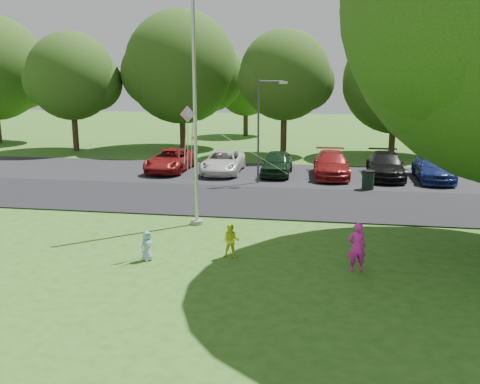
% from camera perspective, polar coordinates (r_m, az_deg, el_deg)
% --- Properties ---
extents(ground, '(120.00, 120.00, 0.00)m').
position_cam_1_polar(ground, '(16.07, 3.38, -8.95)').
color(ground, '#2C5E18').
rests_on(ground, ground).
extents(park_road, '(60.00, 6.00, 0.06)m').
position_cam_1_polar(park_road, '(24.62, 5.58, -1.13)').
color(park_road, black).
rests_on(park_road, ground).
extents(parking_strip, '(42.00, 7.00, 0.06)m').
position_cam_1_polar(parking_strip, '(30.95, 6.40, 1.76)').
color(parking_strip, black).
rests_on(parking_strip, ground).
extents(flagpole, '(0.50, 0.50, 10.00)m').
position_cam_1_polar(flagpole, '(20.54, -4.82, 7.81)').
color(flagpole, '#B7BABF').
rests_on(flagpole, ground).
extents(street_lamp, '(1.52, 0.56, 5.52)m').
position_cam_1_polar(street_lamp, '(28.23, 2.42, 7.51)').
color(street_lamp, '#3F3F44').
rests_on(street_lamp, ground).
extents(trash_can, '(0.64, 0.64, 1.02)m').
position_cam_1_polar(trash_can, '(27.78, 13.50, 1.21)').
color(trash_can, black).
rests_on(trash_can, ground).
extents(tree_row, '(64.35, 11.94, 10.88)m').
position_cam_1_polar(tree_row, '(39.07, 9.70, 12.36)').
color(tree_row, '#332316').
rests_on(tree_row, ground).
extents(horizon_trees, '(77.46, 7.20, 7.02)m').
position_cam_1_polar(horizon_trees, '(48.81, 12.56, 10.66)').
color(horizon_trees, '#332316').
rests_on(horizon_trees, ground).
extents(parked_cars, '(17.09, 5.02, 1.40)m').
position_cam_1_polar(parked_cars, '(30.74, 6.41, 3.02)').
color(parked_cars, maroon).
rests_on(parked_cars, ground).
extents(woman, '(0.62, 0.47, 1.53)m').
position_cam_1_polar(woman, '(16.55, 12.36, -5.76)').
color(woman, '#F821B3').
rests_on(woman, ground).
extents(child_yellow, '(0.58, 0.47, 1.14)m').
position_cam_1_polar(child_yellow, '(17.34, -0.95, -5.26)').
color(child_yellow, '#EAFF28').
rests_on(child_yellow, ground).
extents(child_blue, '(0.53, 0.57, 0.97)m').
position_cam_1_polar(child_blue, '(17.40, -9.88, -5.69)').
color(child_blue, '#89B2D3').
rests_on(child_blue, ground).
extents(kite, '(5.65, 1.30, 3.12)m').
position_cam_1_polar(kite, '(17.34, -5.08, 6.53)').
color(kite, pink).
rests_on(kite, ground).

